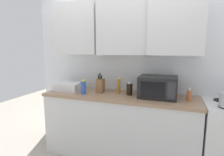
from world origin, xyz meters
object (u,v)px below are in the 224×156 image
bottle_blue_cleaner (83,87)px  microwave (158,87)px  bottle_spice_jar (189,95)px  bottle_soy_dark (129,89)px  bottle_amber_vinegar (119,86)px  knife_block (100,85)px  dish_rack (69,86)px

bottle_blue_cleaner → microwave: bearing=8.7°
bottle_spice_jar → bottle_soy_dark: 0.76m
microwave → bottle_blue_cleaner: 1.02m
bottle_spice_jar → bottle_blue_cleaner: bearing=-174.9°
bottle_spice_jar → bottle_amber_vinegar: bottle_amber_vinegar is taller
bottle_soy_dark → bottle_blue_cleaner: 0.65m
knife_block → bottle_blue_cleaner: 0.25m
dish_rack → bottle_spice_jar: 1.71m
bottle_soy_dark → bottle_blue_cleaner: bearing=-166.5°
bottle_spice_jar → bottle_amber_vinegar: size_ratio=0.70×
bottle_blue_cleaner → dish_rack: bearing=157.5°
bottle_amber_vinegar → bottle_blue_cleaner: bottle_amber_vinegar is taller
microwave → bottle_amber_vinegar: microwave is taller
microwave → knife_block: bearing=179.7°
knife_block → bottle_soy_dark: size_ratio=1.64×
dish_rack → knife_block: (0.52, 0.03, 0.04)m
microwave → bottle_amber_vinegar: bearing=175.0°
microwave → bottle_soy_dark: size_ratio=2.72×
knife_block → bottle_soy_dark: bearing=-0.9°
bottle_amber_vinegar → bottle_soy_dark: size_ratio=1.27×
microwave → knife_block: (-0.82, 0.00, -0.04)m
bottle_soy_dark → knife_block: bearing=179.1°
microwave → knife_block: 0.82m
dish_rack → bottle_soy_dark: (0.95, 0.02, 0.02)m
microwave → bottle_blue_cleaner: bearing=-171.3°
microwave → dish_rack: 1.33m
dish_rack → bottle_amber_vinegar: 0.78m
microwave → bottle_amber_vinegar: (-0.55, 0.05, -0.03)m
bottle_amber_vinegar → bottle_soy_dark: bottle_amber_vinegar is taller
knife_block → bottle_amber_vinegar: knife_block is taller
dish_rack → bottle_blue_cleaner: bearing=-22.5°
bottle_amber_vinegar → bottle_blue_cleaner: 0.50m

